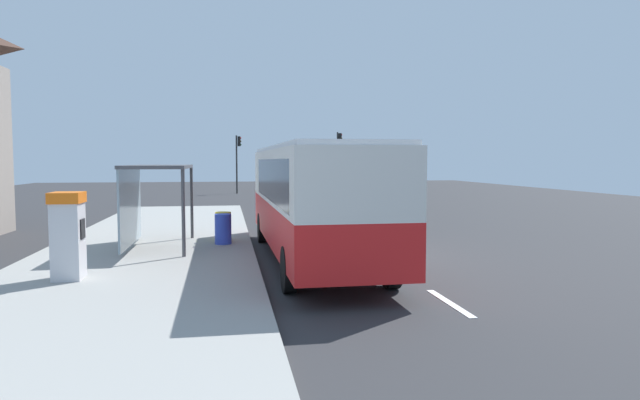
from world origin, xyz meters
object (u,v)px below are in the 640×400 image
at_px(sedan_near, 295,182).
at_px(recycling_bin_yellow, 223,226).
at_px(recycling_bin_blue, 223,229).
at_px(traffic_light_far_side, 238,155).
at_px(bus, 312,195).
at_px(traffic_light_near_side, 339,153).
at_px(bus_shelter, 148,184).
at_px(ticket_machine, 68,235).
at_px(white_van, 322,183).

bearing_deg(sedan_near, recycling_bin_yellow, -100.79).
relative_size(recycling_bin_blue, traffic_light_far_side, 0.19).
xyz_separation_m(bus, sedan_near, (4.01, 37.22, -1.05)).
relative_size(traffic_light_near_side, bus_shelter, 1.31).
bearing_deg(bus, recycling_bin_yellow, 128.41).
xyz_separation_m(recycling_bin_yellow, traffic_light_near_side, (9.70, 29.18, 2.82)).
relative_size(traffic_light_near_side, traffic_light_far_side, 1.06).
height_order(ticket_machine, bus_shelter, bus_shelter).
height_order(recycling_bin_blue, bus_shelter, bus_shelter).
bearing_deg(bus, sedan_near, 83.85).
distance_m(recycling_bin_blue, recycling_bin_yellow, 0.70).
height_order(bus, traffic_light_near_side, traffic_light_near_side).
relative_size(recycling_bin_yellow, traffic_light_near_side, 0.18).
bearing_deg(traffic_light_far_side, ticket_machine, -97.15).
bearing_deg(traffic_light_far_side, sedan_near, 37.27).
height_order(white_van, recycling_bin_blue, white_van).
relative_size(bus, white_van, 2.11).
relative_size(white_van, recycling_bin_blue, 5.50).
bearing_deg(traffic_light_near_side, traffic_light_far_side, 174.68).
height_order(white_van, ticket_machine, white_van).
distance_m(bus, recycling_bin_yellow, 4.18).
xyz_separation_m(sedan_near, ticket_machine, (-9.85, -39.62, 0.38)).
height_order(recycling_bin_yellow, traffic_light_near_side, traffic_light_near_side).
relative_size(ticket_machine, recycling_bin_blue, 2.04).
xyz_separation_m(recycling_bin_blue, recycling_bin_yellow, (0.00, 0.70, 0.00)).
bearing_deg(white_van, traffic_light_far_side, 114.63).
bearing_deg(recycling_bin_blue, traffic_light_near_side, 72.02).
height_order(recycling_bin_blue, traffic_light_near_side, traffic_light_near_side).
distance_m(traffic_light_near_side, traffic_light_far_side, 8.64).
bearing_deg(traffic_light_near_side, white_van, -107.03).
distance_m(bus, ticket_machine, 6.35).
distance_m(ticket_machine, traffic_light_near_side, 37.16).
distance_m(ticket_machine, recycling_bin_blue, 5.91).
xyz_separation_m(sedan_near, recycling_bin_yellow, (-6.50, -34.09, -0.14)).
distance_m(white_van, recycling_bin_blue, 20.17).
bearing_deg(recycling_bin_blue, white_van, 71.49).
bearing_deg(ticket_machine, bus_shelter, 75.75).
bearing_deg(traffic_light_far_side, traffic_light_near_side, -5.32).
bearing_deg(traffic_light_far_side, recycling_bin_yellow, -92.10).
height_order(bus, traffic_light_far_side, traffic_light_far_side).
bearing_deg(white_van, bus_shelter, -113.88).
distance_m(sedan_near, traffic_light_near_side, 6.44).
xyz_separation_m(sedan_near, bus_shelter, (-8.71, -35.12, 1.31)).
distance_m(sedan_near, recycling_bin_yellow, 34.70).
distance_m(sedan_near, bus_shelter, 36.21).
relative_size(bus, traffic_light_near_side, 2.10).
distance_m(recycling_bin_blue, traffic_light_near_side, 31.54).
relative_size(bus, recycling_bin_blue, 11.62).
relative_size(white_van, traffic_light_near_side, 1.00).
xyz_separation_m(white_van, recycling_bin_blue, (-6.40, -19.12, -0.69)).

